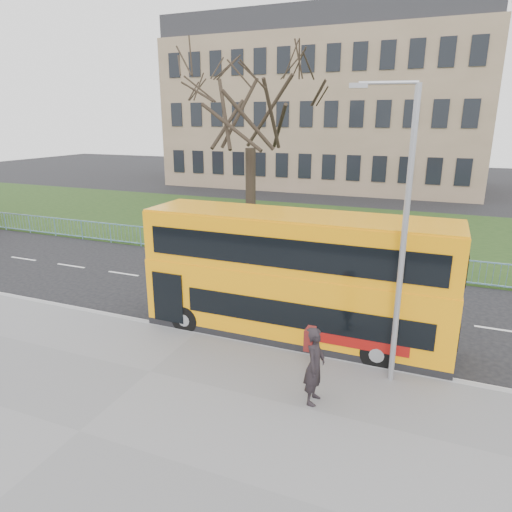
# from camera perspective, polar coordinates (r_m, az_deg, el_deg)

# --- Properties ---
(ground) EXTENTS (120.00, 120.00, 0.00)m
(ground) POSITION_cam_1_polar(r_m,az_deg,el_deg) (16.07, -4.62, -7.52)
(ground) COLOR black
(ground) RESTS_ON ground
(pavement) EXTENTS (80.00, 10.50, 0.12)m
(pavement) POSITION_cam_1_polar(r_m,az_deg,el_deg) (11.27, -21.17, -19.97)
(pavement) COLOR slate
(pavement) RESTS_ON ground
(kerb) EXTENTS (80.00, 0.20, 0.14)m
(kerb) POSITION_cam_1_polar(r_m,az_deg,el_deg) (14.81, -7.34, -9.52)
(kerb) COLOR gray
(kerb) RESTS_ON ground
(grass_verge) EXTENTS (80.00, 15.40, 0.08)m
(grass_verge) POSITION_cam_1_polar(r_m,az_deg,el_deg) (28.90, 8.18, 3.48)
(grass_verge) COLOR #193312
(grass_verge) RESTS_ON ground
(guard_railing) EXTENTS (40.00, 0.12, 1.10)m
(guard_railing) POSITION_cam_1_polar(r_m,az_deg,el_deg) (21.61, 3.19, 0.49)
(guard_railing) COLOR #679BB8
(guard_railing) RESTS_ON ground
(bare_tree) EXTENTS (8.38, 8.38, 11.97)m
(bare_tree) POSITION_cam_1_polar(r_m,az_deg,el_deg) (25.00, -0.70, 15.54)
(bare_tree) COLOR black
(bare_tree) RESTS_ON grass_verge
(civic_building) EXTENTS (30.00, 15.00, 14.00)m
(civic_building) POSITION_cam_1_polar(r_m,az_deg,el_deg) (49.44, 8.84, 17.04)
(civic_building) COLOR #7F6A50
(civic_building) RESTS_ON ground
(yellow_bus) EXTENTS (9.27, 2.25, 3.88)m
(yellow_bus) POSITION_cam_1_polar(r_m,az_deg,el_deg) (13.85, 4.88, -2.31)
(yellow_bus) COLOR #FF9E0A
(yellow_bus) RESTS_ON ground
(pedestrian) EXTENTS (0.47, 0.70, 1.92)m
(pedestrian) POSITION_cam_1_polar(r_m,az_deg,el_deg) (11.02, 7.34, -13.42)
(pedestrian) COLOR black
(pedestrian) RESTS_ON pavement
(street_lamp) EXTENTS (1.53, 0.39, 7.27)m
(street_lamp) POSITION_cam_1_polar(r_m,az_deg,el_deg) (11.26, 17.63, 3.20)
(street_lamp) COLOR gray
(street_lamp) RESTS_ON pavement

